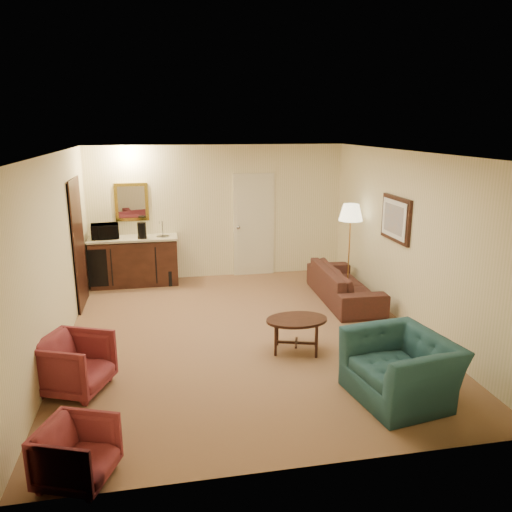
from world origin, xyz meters
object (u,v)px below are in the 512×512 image
Objects in this scene: rose_chair_near at (75,361)px; waste_bin at (170,277)px; coffee_maker at (142,230)px; sofa at (345,279)px; coffee_table at (296,335)px; teal_armchair at (401,358)px; rose_chair_far at (77,450)px; floor_lamp at (349,248)px; wetbar_cabinet at (135,261)px; microwave at (105,230)px.

waste_bin is (1.15, 3.78, -0.21)m from rose_chair_near.
waste_bin is at bearing 2.35° from coffee_maker.
sofa is 2.26m from coffee_table.
teal_armchair is at bearing -59.01° from coffee_table.
rose_chair_near is at bearing 120.83° from sofa.
sofa is at bearing 53.19° from coffee_table.
sofa reaches higher than rose_chair_near.
rose_chair_far is at bearing -87.24° from teal_armchair.
rose_chair_far is at bearing -139.97° from coffee_table.
sofa is at bearing -117.13° from floor_lamp.
coffee_maker is (-3.68, 1.02, 0.26)m from floor_lamp.
coffee_maker is at bearing -32.59° from wetbar_cabinet.
rose_chair_far is 1.96× the size of coffee_maker.
rose_chair_far is 0.72× the size of coffee_table.
teal_armchair is 3.40m from rose_chair_far.
microwave is (-4.10, 1.62, 0.69)m from sofa.
rose_chair_far is (0.25, -1.58, -0.07)m from rose_chair_near.
coffee_maker is at bearing -158.03° from teal_armchair.
teal_armchair is at bearing -62.38° from waste_bin.
rose_chair_near is 0.45× the size of floor_lamp.
coffee_table is 3.99m from coffee_maker.
teal_armchair reaches higher than coffee_table.
wetbar_cabinet is 5.53m from rose_chair_far.
wetbar_cabinet reaches higher than rose_chair_near.
rose_chair_near reaches higher than waste_bin.
floor_lamp is 3.82m from coffee_maker.
waste_bin is 0.60× the size of microwave.
rose_chair_near is at bearing -91.57° from coffee_maker.
coffee_table is 2.78× the size of waste_bin.
microwave is (-3.57, 4.78, 0.60)m from teal_armchair.
coffee_maker reaches higher than rose_chair_far.
teal_armchair is at bearing -49.81° from coffee_maker.
rose_chair_far is 1.99× the size of waste_bin.
coffee_maker reaches higher than teal_armchair.
microwave reaches higher than sofa.
wetbar_cabinet is 4.10m from coffee_table.
coffee_table is 3.63m from waste_bin.
coffee_table is (-1.35, -1.80, -0.16)m from sofa.
floor_lamp is (1.60, 2.29, 0.57)m from coffee_table.
floor_lamp is 3.41m from waste_bin.
wetbar_cabinet is at bearing -157.13° from teal_armchair.
floor_lamp is at bearing -16.81° from waste_bin.
coffee_table is (-0.82, 1.36, -0.25)m from teal_armchair.
waste_bin is at bearing 5.64° from rose_chair_near.
rose_chair_near is 3.95m from coffee_maker.
wetbar_cabinet is at bearing 155.82° from coffee_maker.
floor_lamp reaches higher than wetbar_cabinet.
wetbar_cabinet is at bearing 67.10° from sofa.
teal_armchair is 2.24× the size of microwave.
rose_chair_near reaches higher than coffee_table.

